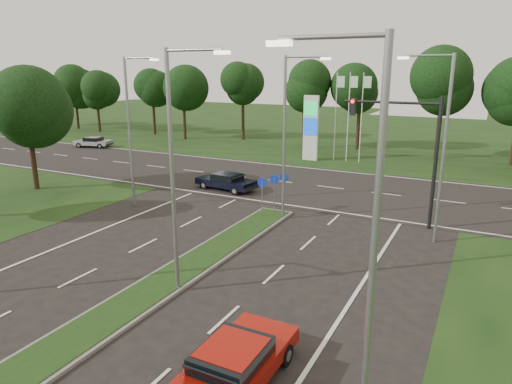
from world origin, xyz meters
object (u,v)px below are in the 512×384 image
at_px(far_car_a, 93,142).
at_px(navy_sedan, 226,181).
at_px(red_sedan, 233,365).
at_px(far_car_b, 23,134).

bearing_deg(far_car_a, navy_sedan, -128.18).
xyz_separation_m(red_sedan, far_car_b, (-44.73, 26.79, 0.04)).
xyz_separation_m(navy_sedan, far_car_a, (-22.38, 9.01, -0.04)).
xyz_separation_m(far_car_a, far_car_b, (-11.50, -0.01, 0.12)).
height_order(far_car_a, far_car_b, far_car_b).
height_order(red_sedan, far_car_a, red_sedan).
bearing_deg(red_sedan, far_car_b, 149.09).
distance_m(navy_sedan, far_car_b, 35.05).
relative_size(red_sedan, far_car_a, 1.10).
bearing_deg(navy_sedan, far_car_a, 75.38).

